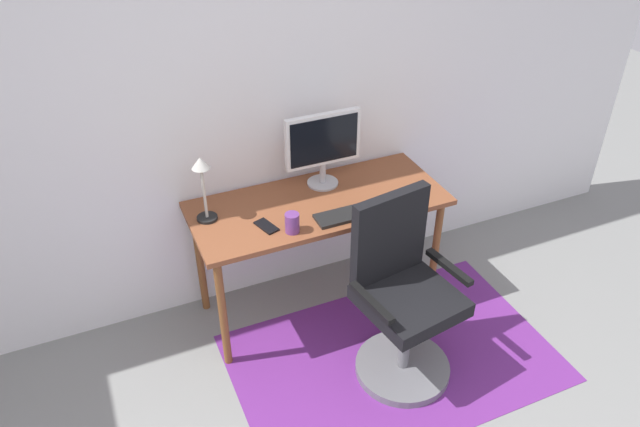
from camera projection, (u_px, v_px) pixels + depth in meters
The scene contains 10 objects.
wall_back at pixel (203, 100), 3.17m from camera, with size 6.00×0.10×2.60m, color white.
area_rug at pixel (393, 358), 3.40m from camera, with size 1.77×1.13×0.01m, color #66277B.
desk at pixel (319, 213), 3.40m from camera, with size 1.43×0.60×0.76m.
monitor at pixel (323, 143), 3.36m from camera, with size 0.44×0.18×0.44m.
keyboard at pixel (354, 213), 3.25m from camera, with size 0.43×0.13×0.02m, color black.
computer_mouse at pixel (404, 197), 3.36m from camera, with size 0.06×0.10×0.03m, color white.
coffee_cup at pixel (292, 223), 3.09m from camera, with size 0.07×0.07×0.11m, color #67367E.
cell_phone at pixel (266, 226), 3.15m from camera, with size 0.07×0.14×0.01m, color black.
desk_lamp at pixel (202, 179), 3.08m from camera, with size 0.11×0.11×0.37m.
office_chair at pixel (402, 305), 3.12m from camera, with size 0.57×0.52×1.04m.
Camera 1 is at (-0.62, -0.75, 2.59)m, focal length 34.00 mm.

